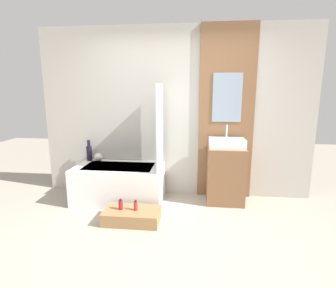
{
  "coord_description": "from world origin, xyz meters",
  "views": [
    {
      "loc": [
        0.34,
        -2.48,
        1.64
      ],
      "look_at": [
        -0.01,
        0.7,
        0.99
      ],
      "focal_mm": 28.0,
      "sensor_mm": 36.0,
      "label": 1
    }
  ],
  "objects_px": {
    "vase_tall_dark": "(89,152)",
    "vase_round_light": "(98,157)",
    "sink": "(227,143)",
    "bottle_soap_primary": "(121,205)",
    "wooden_step_bench": "(132,216)",
    "bottle_soap_secondary": "(136,206)",
    "bathtub": "(119,183)"
  },
  "relations": [
    {
      "from": "vase_tall_dark",
      "to": "vase_round_light",
      "type": "relative_size",
      "value": 2.54
    },
    {
      "from": "sink",
      "to": "vase_tall_dark",
      "type": "xyz_separation_m",
      "value": [
        -2.14,
        0.14,
        -0.22
      ]
    },
    {
      "from": "vase_round_light",
      "to": "sink",
      "type": "bearing_deg",
      "value": -3.49
    },
    {
      "from": "bottle_soap_primary",
      "to": "sink",
      "type": "bearing_deg",
      "value": 28.76
    },
    {
      "from": "wooden_step_bench",
      "to": "bottle_soap_secondary",
      "type": "bearing_deg",
      "value": 0.0
    },
    {
      "from": "wooden_step_bench",
      "to": "vase_tall_dark",
      "type": "bearing_deg",
      "value": 135.18
    },
    {
      "from": "bathtub",
      "to": "vase_tall_dark",
      "type": "xyz_separation_m",
      "value": [
        -0.56,
        0.27,
        0.4
      ]
    },
    {
      "from": "sink",
      "to": "bottle_soap_primary",
      "type": "bearing_deg",
      "value": -151.24
    },
    {
      "from": "bathtub",
      "to": "vase_round_light",
      "type": "xyz_separation_m",
      "value": [
        -0.41,
        0.24,
        0.33
      ]
    },
    {
      "from": "sink",
      "to": "bottle_soap_primary",
      "type": "height_order",
      "value": "sink"
    },
    {
      "from": "vase_tall_dark",
      "to": "vase_round_light",
      "type": "xyz_separation_m",
      "value": [
        0.15,
        -0.02,
        -0.07
      ]
    },
    {
      "from": "bottle_soap_secondary",
      "to": "wooden_step_bench",
      "type": "bearing_deg",
      "value": 180.0
    },
    {
      "from": "bottle_soap_secondary",
      "to": "sink",
      "type": "bearing_deg",
      "value": 32.58
    },
    {
      "from": "vase_round_light",
      "to": "bathtub",
      "type": "bearing_deg",
      "value": -31.08
    },
    {
      "from": "vase_tall_dark",
      "to": "bottle_soap_secondary",
      "type": "bearing_deg",
      "value": -43.19
    },
    {
      "from": "wooden_step_bench",
      "to": "bottle_soap_primary",
      "type": "height_order",
      "value": "bottle_soap_primary"
    },
    {
      "from": "bottle_soap_secondary",
      "to": "bottle_soap_primary",
      "type": "bearing_deg",
      "value": 180.0
    },
    {
      "from": "wooden_step_bench",
      "to": "sink",
      "type": "distance_m",
      "value": 1.66
    },
    {
      "from": "bathtub",
      "to": "bottle_soap_primary",
      "type": "relative_size",
      "value": 9.51
    },
    {
      "from": "vase_tall_dark",
      "to": "bottle_soap_primary",
      "type": "bearing_deg",
      "value": -49.66
    },
    {
      "from": "bathtub",
      "to": "wooden_step_bench",
      "type": "xyz_separation_m",
      "value": [
        0.34,
        -0.63,
        -0.19
      ]
    },
    {
      "from": "bottle_soap_secondary",
      "to": "vase_round_light",
      "type": "bearing_deg",
      "value": 132.51
    },
    {
      "from": "sink",
      "to": "bathtub",
      "type": "bearing_deg",
      "value": -175.53
    },
    {
      "from": "bottle_soap_primary",
      "to": "vase_round_light",
      "type": "bearing_deg",
      "value": 124.8
    },
    {
      "from": "wooden_step_bench",
      "to": "vase_tall_dark",
      "type": "xyz_separation_m",
      "value": [
        -0.9,
        0.9,
        0.6
      ]
    },
    {
      "from": "wooden_step_bench",
      "to": "bottle_soap_primary",
      "type": "relative_size",
      "value": 5.14
    },
    {
      "from": "vase_tall_dark",
      "to": "sink",
      "type": "bearing_deg",
      "value": -3.85
    },
    {
      "from": "bathtub",
      "to": "sink",
      "type": "distance_m",
      "value": 1.7
    },
    {
      "from": "bathtub",
      "to": "bottle_soap_secondary",
      "type": "height_order",
      "value": "bathtub"
    },
    {
      "from": "bathtub",
      "to": "vase_tall_dark",
      "type": "distance_m",
      "value": 0.74
    },
    {
      "from": "wooden_step_bench",
      "to": "sink",
      "type": "relative_size",
      "value": 1.39
    },
    {
      "from": "bathtub",
      "to": "wooden_step_bench",
      "type": "bearing_deg",
      "value": -61.38
    }
  ]
}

